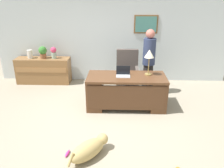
{
  "coord_description": "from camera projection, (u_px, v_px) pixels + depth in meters",
  "views": [
    {
      "loc": [
        0.21,
        -4.15,
        2.54
      ],
      "look_at": [
        0.07,
        0.3,
        0.75
      ],
      "focal_mm": 35.91,
      "sensor_mm": 36.0,
      "label": 1
    }
  ],
  "objects": [
    {
      "name": "dog_toy_bone",
      "position": [
        67.0,
        153.0,
        3.8
      ],
      "size": [
        0.08,
        0.19,
        0.05
      ],
      "primitive_type": "ellipsoid",
      "rotation": [
        0.0,
        0.0,
        1.42
      ],
      "color": "#D8338C",
      "rests_on": "ground_plane"
    },
    {
      "name": "laptop",
      "position": [
        123.0,
        74.0,
        5.17
      ],
      "size": [
        0.32,
        0.22,
        0.23
      ],
      "color": "#B2B5BA",
      "rests_on": "desk"
    },
    {
      "name": "person_standing",
      "position": [
        149.0,
        62.0,
        5.84
      ],
      "size": [
        0.32,
        0.32,
        1.74
      ],
      "color": "#262323",
      "rests_on": "ground_plane"
    },
    {
      "name": "armchair",
      "position": [
        127.0,
        73.0,
        6.22
      ],
      "size": [
        0.6,
        0.59,
        1.14
      ],
      "color": "#564C47",
      "rests_on": "ground_plane"
    },
    {
      "name": "vase_empty",
      "position": [
        30.0,
        54.0,
        6.63
      ],
      "size": [
        0.15,
        0.15,
        0.25
      ],
      "primitive_type": "cylinder",
      "color": "silver",
      "rests_on": "credenza"
    },
    {
      "name": "back_wall",
      "position": [
        112.0,
        37.0,
        6.71
      ],
      "size": [
        7.0,
        0.16,
        2.7
      ],
      "color": "silver",
      "rests_on": "ground_plane"
    },
    {
      "name": "desk",
      "position": [
        126.0,
        91.0,
        5.29
      ],
      "size": [
        1.83,
        0.83,
        0.78
      ],
      "color": "brown",
      "rests_on": "ground_plane"
    },
    {
      "name": "credenza",
      "position": [
        44.0,
        70.0,
        6.8
      ],
      "size": [
        1.59,
        0.5,
        0.77
      ],
      "color": "olive",
      "rests_on": "ground_plane"
    },
    {
      "name": "ground_plane",
      "position": [
        108.0,
        122.0,
        4.8
      ],
      "size": [
        12.0,
        12.0,
        0.0
      ],
      "primitive_type": "plane",
      "color": "#9E937F"
    },
    {
      "name": "dog_lying",
      "position": [
        89.0,
        149.0,
        3.71
      ],
      "size": [
        0.68,
        0.72,
        0.3
      ],
      "color": "tan",
      "rests_on": "ground_plane"
    },
    {
      "name": "vase_with_flowers",
      "position": [
        54.0,
        52.0,
        6.58
      ],
      "size": [
        0.17,
        0.17,
        0.34
      ],
      "color": "#A1BBA9",
      "rests_on": "credenza"
    },
    {
      "name": "potted_plant",
      "position": [
        43.0,
        52.0,
        6.59
      ],
      "size": [
        0.24,
        0.24,
        0.36
      ],
      "color": "brown",
      "rests_on": "credenza"
    },
    {
      "name": "desk_lamp",
      "position": [
        149.0,
        55.0,
        5.1
      ],
      "size": [
        0.22,
        0.22,
        0.6
      ],
      "color": "#9E8447",
      "rests_on": "desk"
    }
  ]
}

